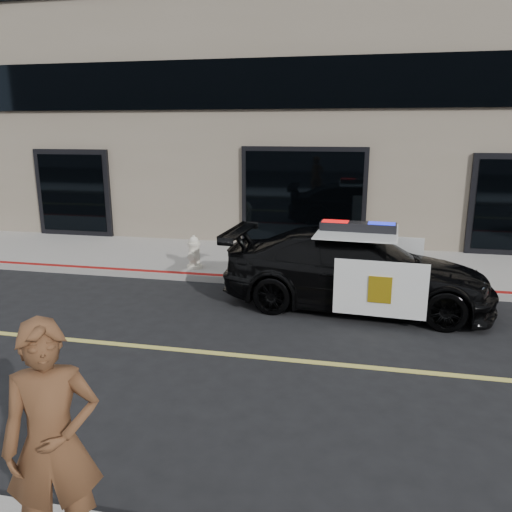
# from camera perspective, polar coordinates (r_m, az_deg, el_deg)

# --- Properties ---
(ground) EXTENTS (120.00, 120.00, 0.00)m
(ground) POSITION_cam_1_polar(r_m,az_deg,el_deg) (7.55, 6.68, -12.00)
(ground) COLOR black
(ground) RESTS_ON ground
(sidewalk_n) EXTENTS (60.00, 3.50, 0.15)m
(sidewalk_n) POSITION_cam_1_polar(r_m,az_deg,el_deg) (12.44, 8.94, -1.04)
(sidewalk_n) COLOR gray
(sidewalk_n) RESTS_ON ground
(building_n) EXTENTS (60.00, 7.00, 12.00)m
(building_n) POSITION_cam_1_polar(r_m,az_deg,el_deg) (17.46, 10.78, 22.87)
(building_n) COLOR #756856
(building_n) RESTS_ON ground
(police_car) EXTENTS (2.71, 5.30, 1.65)m
(police_car) POSITION_cam_1_polar(r_m,az_deg,el_deg) (9.71, 11.36, -1.47)
(police_car) COLOR black
(police_car) RESTS_ON ground
(fire_hydrant) EXTENTS (0.35, 0.49, 0.78)m
(fire_hydrant) POSITION_cam_1_polar(r_m,az_deg,el_deg) (11.75, -7.09, 0.33)
(fire_hydrant) COLOR silver
(fire_hydrant) RESTS_ON sidewalk_n
(pedestrian_a) EXTENTS (1.05, 1.00, 1.91)m
(pedestrian_a) POSITION_cam_1_polar(r_m,az_deg,el_deg) (4.16, -22.20, -19.29)
(pedestrian_a) COLOR brown
(pedestrian_a) RESTS_ON sidewalk_s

